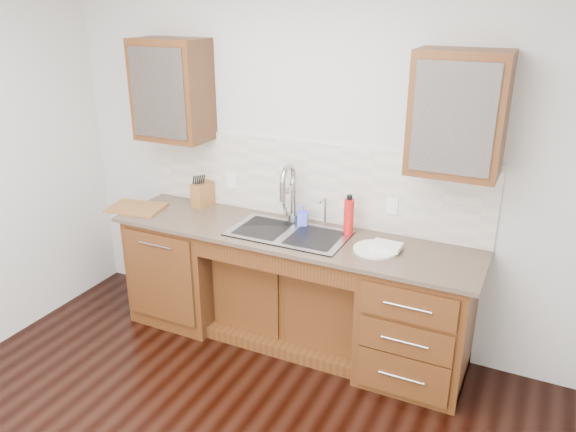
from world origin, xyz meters
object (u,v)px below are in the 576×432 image
at_px(plate, 376,249).
at_px(knife_block, 203,194).
at_px(soap_bottle, 303,216).
at_px(cutting_board, 136,208).
at_px(water_bottle, 349,217).

distance_m(plate, knife_block, 1.53).
height_order(soap_bottle, cutting_board, soap_bottle).
height_order(soap_bottle, water_bottle, water_bottle).
bearing_deg(cutting_board, soap_bottle, 10.79).
height_order(water_bottle, knife_block, water_bottle).
bearing_deg(cutting_board, water_bottle, 8.37).
bearing_deg(soap_bottle, plate, -34.07).
bearing_deg(plate, soap_bottle, 163.25).
relative_size(soap_bottle, cutting_board, 0.38).
xyz_separation_m(soap_bottle, knife_block, (-0.90, 0.04, 0.02)).
height_order(water_bottle, plate, water_bottle).
xyz_separation_m(water_bottle, knife_block, (-1.26, 0.05, -0.04)).
bearing_deg(water_bottle, plate, -34.68).
distance_m(knife_block, cutting_board, 0.53).
distance_m(soap_bottle, plate, 0.64).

